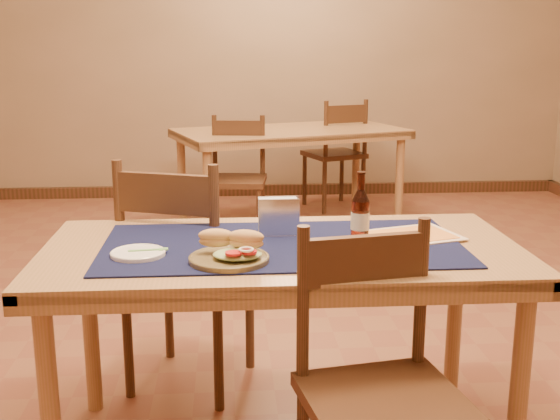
{
  "coord_description": "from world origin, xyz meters",
  "views": [
    {
      "loc": [
        -0.17,
        -3.06,
        1.42
      ],
      "look_at": [
        0.0,
        -0.7,
        0.85
      ],
      "focal_mm": 45.0,
      "sensor_mm": 36.0,
      "label": 1
    }
  ],
  "objects": [
    {
      "name": "side_plate",
      "position": [
        -0.47,
        -0.89,
        0.76
      ],
      "size": [
        0.17,
        0.17,
        0.01
      ],
      "color": "white",
      "rests_on": "placemat"
    },
    {
      "name": "main_table",
      "position": [
        0.0,
        -0.8,
        0.67
      ],
      "size": [
        1.6,
        0.8,
        0.75
      ],
      "color": "#A2744C",
      "rests_on": "ground"
    },
    {
      "name": "room",
      "position": [
        0.0,
        0.0,
        1.4
      ],
      "size": [
        6.04,
        7.04,
        2.84
      ],
      "color": "brown",
      "rests_on": "ground"
    },
    {
      "name": "back_table",
      "position": [
        0.31,
        2.44,
        0.67
      ],
      "size": [
        1.94,
        1.39,
        0.75
      ],
      "color": "#A2744C",
      "rests_on": "ground"
    },
    {
      "name": "napkin_holder",
      "position": [
        -0.0,
        -0.69,
        0.82
      ],
      "size": [
        0.15,
        0.06,
        0.14
      ],
      "color": "silver",
      "rests_on": "placemat"
    },
    {
      "name": "chair_back_far",
      "position": [
        0.75,
        2.88,
        0.5
      ],
      "size": [
        0.56,
        0.56,
        0.95
      ],
      "color": "#4A291A",
      "rests_on": "ground"
    },
    {
      "name": "sandwich_plate",
      "position": [
        -0.17,
        -0.97,
        0.78
      ],
      "size": [
        0.25,
        0.25,
        0.1
      ],
      "color": "brown",
      "rests_on": "placemat"
    },
    {
      "name": "chair_main_far",
      "position": [
        -0.36,
        -0.32,
        0.51
      ],
      "size": [
        0.58,
        0.58,
        0.98
      ],
      "color": "#4A291A",
      "rests_on": "ground"
    },
    {
      "name": "fork",
      "position": [
        -0.43,
        -0.88,
        0.77
      ],
      "size": [
        0.13,
        0.03,
        0.0
      ],
      "color": "#74BD68",
      "rests_on": "side_plate"
    },
    {
      "name": "menu_card",
      "position": [
        0.45,
        -0.74,
        0.76
      ],
      "size": [
        0.38,
        0.32,
        0.01
      ],
      "color": "beige",
      "rests_on": "placemat"
    },
    {
      "name": "baseboard",
      "position": [
        0.0,
        0.0,
        0.05
      ],
      "size": [
        6.0,
        7.0,
        0.1
      ],
      "color": "#4A291A",
      "rests_on": "ground"
    },
    {
      "name": "chair_back_near",
      "position": [
        -0.12,
        1.96,
        0.47
      ],
      "size": [
        0.46,
        0.46,
        0.9
      ],
      "color": "#4A291A",
      "rests_on": "ground"
    },
    {
      "name": "chair_main_near",
      "position": [
        0.23,
        -1.31,
        0.48
      ],
      "size": [
        0.49,
        0.49,
        0.92
      ],
      "color": "#4A291A",
      "rests_on": "ground"
    },
    {
      "name": "placemat",
      "position": [
        0.0,
        -0.8,
        0.75
      ],
      "size": [
        1.2,
        0.6,
        0.01
      ],
      "primitive_type": "cube",
      "color": "#0F1338",
      "rests_on": "main_table"
    },
    {
      "name": "beer_bottle",
      "position": [
        0.27,
        -0.77,
        0.84
      ],
      "size": [
        0.06,
        0.06,
        0.24
      ],
      "color": "#4F190E",
      "rests_on": "placemat"
    }
  ]
}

